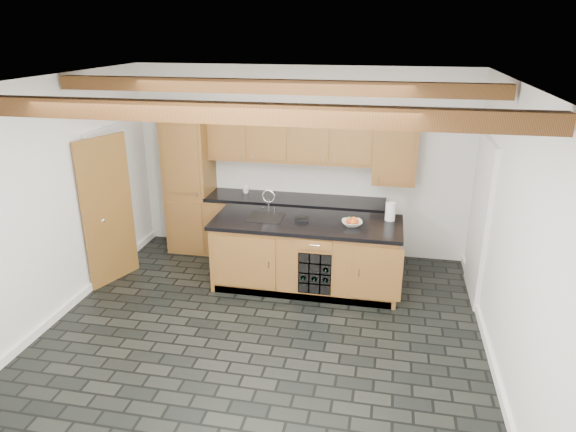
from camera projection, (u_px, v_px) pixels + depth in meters
The scene contains 10 objects.
ground at pixel (261, 335), 5.85m from camera, with size 5.00×5.00×0.00m, color black.
room_shell at pixel (263, 193), 5.83m from camera, with size 5.01×5.00×5.00m.
back_cabinetry at pixel (272, 193), 7.64m from camera, with size 3.65×0.62×2.20m.
island at pixel (307, 254), 6.81m from camera, with size 2.48×0.96×0.93m.
faucet at pixel (266, 215), 6.79m from camera, with size 0.45×0.40×0.34m.
kitchen_scale at pixel (302, 218), 6.67m from camera, with size 0.19×0.12×0.05m.
fruit_bowl at pixel (352, 223), 6.50m from camera, with size 0.26×0.26×0.06m, color silver.
fruit_cluster at pixel (352, 221), 6.49m from camera, with size 0.16×0.17×0.07m.
paper_towel at pixel (390, 212), 6.65m from camera, with size 0.13×0.13×0.24m, color white.
mug at pixel (246, 190), 7.77m from camera, with size 0.11×0.11×0.11m, color white.
Camera 1 is at (1.29, -4.86, 3.30)m, focal length 32.00 mm.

